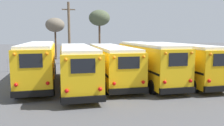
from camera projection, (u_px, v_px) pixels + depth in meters
ground_plane at (111, 82)px, 18.48m from camera, size 160.00×160.00×0.00m
school_bus_0 at (39, 61)px, 17.74m from camera, size 2.72×11.00×3.28m
school_bus_1 at (77, 65)px, 16.61m from camera, size 2.61×10.72×3.10m
school_bus_2 at (111, 62)px, 18.56m from camera, size 2.68×10.89×3.02m
school_bus_3 at (148, 61)px, 18.12m from camera, size 2.56×9.99×3.26m
school_bus_4 at (178, 60)px, 19.04m from camera, size 2.61×10.95×3.17m
utility_pole at (69, 32)px, 29.81m from camera, size 1.80×0.35×8.34m
bare_tree_0 at (55, 25)px, 34.65m from camera, size 2.99×2.99×6.63m
bare_tree_1 at (99, 18)px, 36.94m from camera, size 3.58×3.58×8.14m
fence_line at (99, 61)px, 25.28m from camera, size 19.75×0.06×1.42m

